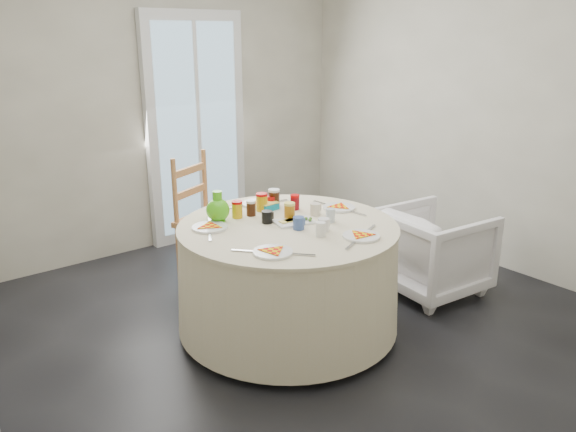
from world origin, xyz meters
TOP-DOWN VIEW (x-y plane):
  - floor at (0.00, 0.00)m, footprint 4.00×4.00m
  - wall_back at (0.00, 2.00)m, footprint 4.00×0.02m
  - wall_right at (2.00, 0.00)m, footprint 0.02×4.00m
  - glass_door at (0.40, 1.95)m, footprint 1.00×0.08m
  - table at (-0.08, -0.01)m, footprint 1.44×1.44m
  - wooden_chair at (-0.04, 1.01)m, footprint 0.59×0.58m
  - armchair at (1.14, -0.24)m, footprint 0.73×0.77m
  - place_settings at (-0.08, -0.01)m, footprint 1.61×1.61m
  - jar_cluster at (-0.06, 0.26)m, footprint 0.51×0.32m
  - butter_tub at (0.01, 0.33)m, footprint 0.14×0.10m
  - green_pitcher at (-0.39, 0.33)m, footprint 0.17×0.17m
  - cheese_platter at (-0.03, -0.00)m, footprint 0.28×0.21m
  - mugs_glasses at (0.02, -0.02)m, footprint 0.65×0.65m

SIDE VIEW (x-z plane):
  - floor at x=0.00m, z-range 0.00..0.00m
  - table at x=-0.08m, z-range 0.01..0.74m
  - armchair at x=1.14m, z-range 0.03..0.75m
  - wooden_chair at x=-0.04m, z-range -0.04..0.98m
  - place_settings at x=-0.08m, z-range 0.76..0.78m
  - cheese_platter at x=-0.03m, z-range 0.76..0.79m
  - butter_tub at x=0.01m, z-range 0.76..0.81m
  - mugs_glasses at x=0.02m, z-range 0.76..0.86m
  - jar_cluster at x=-0.06m, z-range 0.75..0.89m
  - green_pitcher at x=-0.39m, z-range 0.77..0.97m
  - glass_door at x=0.40m, z-range 0.00..2.10m
  - wall_back at x=0.00m, z-range 0.00..2.60m
  - wall_right at x=2.00m, z-range 0.00..2.60m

